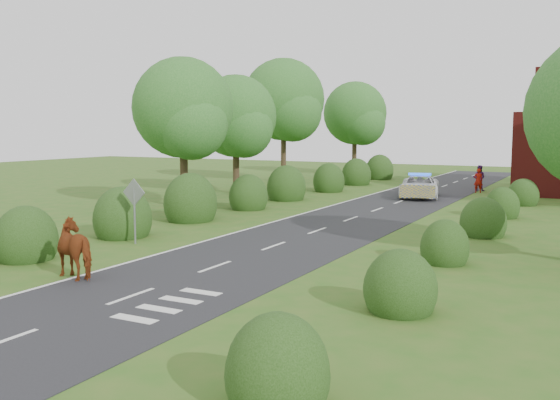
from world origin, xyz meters
The scene contains 14 objects.
ground centered at (0.00, 0.00, 0.00)m, with size 120.00×120.00×0.00m, color #2D5F19.
road centered at (0.00, 15.00, 0.01)m, with size 6.00×70.00×0.02m, color black.
road_markings centered at (-1.60, 12.93, 0.03)m, with size 4.96×70.00×0.01m.
hedgerow_left centered at (-6.51, 11.69, 0.75)m, with size 2.75×50.41×3.00m.
hedgerow_right centered at (6.60, 11.21, 0.55)m, with size 2.10×45.78×2.10m.
tree_left_a centered at (-9.75, 11.86, 5.34)m, with size 5.74×5.60×8.38m.
tree_left_b centered at (-11.25, 19.86, 5.04)m, with size 5.74×5.60×8.07m.
tree_left_c centered at (-12.70, 29.83, 6.53)m, with size 6.97×6.80×10.22m.
tree_left_d centered at (-10.23, 39.85, 5.64)m, with size 6.15×6.00×8.89m.
road_sign centered at (-5.00, 2.00, 1.65)m, with size 1.06×0.08×2.53m.
cow centered at (-2.87, -2.97, 0.74)m, with size 1.10×2.09×1.48m, color #593314.
police_van centered at (0.40, 23.16, 0.72)m, with size 3.41×5.56×1.58m.
pedestrian_red centered at (3.21, 27.97, 0.84)m, with size 0.62×0.40×1.69m, color #9A140A.
pedestrian_purple centered at (3.00, 29.41, 0.92)m, with size 0.89×0.70×1.84m, color #53276F.
Camera 1 is at (10.95, -16.43, 4.44)m, focal length 40.00 mm.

